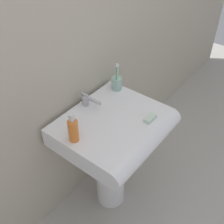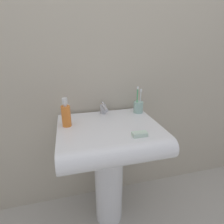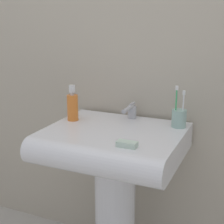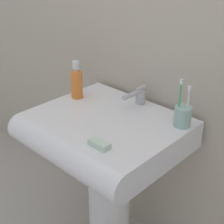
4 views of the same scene
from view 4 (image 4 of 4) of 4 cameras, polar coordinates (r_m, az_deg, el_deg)
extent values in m
cube|color=#B7AD99|center=(1.54, 7.25, 16.23)|extent=(5.00, 0.05, 2.40)
cylinder|color=white|center=(1.73, -0.45, -14.53)|extent=(0.20, 0.20, 0.68)
cube|color=white|center=(1.49, -0.50, -2.97)|extent=(0.63, 0.49, 0.12)
cylinder|color=white|center=(1.35, -7.78, -6.72)|extent=(0.63, 0.12, 0.12)
cylinder|color=#B7B7BC|center=(1.58, 4.76, 2.51)|extent=(0.04, 0.04, 0.06)
cylinder|color=#B7B7BC|center=(1.52, 3.39, 2.94)|extent=(0.02, 0.12, 0.02)
cube|color=#B7B7BC|center=(1.56, 4.83, 3.98)|extent=(0.01, 0.06, 0.01)
cylinder|color=#99BFB2|center=(1.41, 11.66, -0.72)|extent=(0.07, 0.07, 0.08)
cylinder|color=#3FB266|center=(1.38, 11.14, 1.42)|extent=(0.01, 0.01, 0.17)
cube|color=white|center=(1.35, 11.49, 4.95)|extent=(0.01, 0.01, 0.02)
cylinder|color=white|center=(1.38, 12.46, 0.77)|extent=(0.01, 0.01, 0.14)
cube|color=white|center=(1.35, 12.79, 3.85)|extent=(0.01, 0.01, 0.02)
cylinder|color=orange|center=(1.63, -5.89, 4.56)|extent=(0.06, 0.06, 0.13)
cylinder|color=silver|center=(1.60, -6.01, 6.96)|extent=(0.02, 0.02, 0.01)
cylinder|color=silver|center=(1.60, -6.05, 7.81)|extent=(0.03, 0.03, 0.04)
cube|color=silver|center=(1.26, -2.12, -5.34)|extent=(0.08, 0.04, 0.02)
camera|label=1|loc=(1.91, -49.50, 31.16)|focal=45.00mm
camera|label=2|loc=(1.14, -48.67, 7.27)|focal=28.00mm
camera|label=3|loc=(0.58, -95.26, -22.04)|focal=55.00mm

